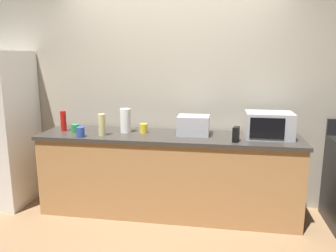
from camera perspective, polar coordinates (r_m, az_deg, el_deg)
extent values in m
plane|color=#93704C|center=(3.53, -1.10, -17.44)|extent=(8.00, 8.00, 0.00)
cube|color=#B2A893|center=(3.90, 0.98, 6.24)|extent=(6.40, 0.10, 2.70)
cube|color=#B27F4C|center=(3.71, 0.00, -8.65)|extent=(2.80, 0.60, 0.86)
cube|color=#38332D|center=(3.58, 0.00, -1.88)|extent=(2.84, 0.64, 0.04)
cube|color=#B7BABF|center=(3.59, 17.09, 0.15)|extent=(0.48, 0.34, 0.27)
cube|color=black|center=(3.41, 16.80, -0.40)|extent=(0.34, 0.01, 0.21)
cube|color=#B7BABF|center=(3.58, 4.42, 0.13)|extent=(0.34, 0.26, 0.21)
cylinder|color=white|center=(3.70, -7.38, 0.93)|extent=(0.12, 0.12, 0.27)
cube|color=black|center=(3.34, 11.69, -1.43)|extent=(0.08, 0.12, 0.15)
cylinder|color=beige|center=(3.59, -11.38, 0.19)|extent=(0.08, 0.08, 0.24)
cylinder|color=red|center=(3.94, -17.67, 0.85)|extent=(0.06, 0.06, 0.23)
cylinder|color=#2D4CB2|center=(3.60, -14.90, -1.01)|extent=(0.08, 0.08, 0.11)
cylinder|color=#2D8C47|center=(3.83, -15.77, -0.42)|extent=(0.09, 0.09, 0.09)
cylinder|color=yellow|center=(3.68, -4.23, -0.39)|extent=(0.09, 0.09, 0.10)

